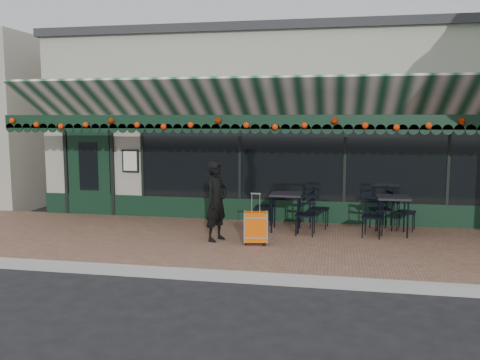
% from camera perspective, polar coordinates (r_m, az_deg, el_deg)
% --- Properties ---
extents(ground, '(80.00, 80.00, 0.00)m').
position_cam_1_polar(ground, '(8.11, 1.71, -11.27)').
color(ground, black).
rests_on(ground, ground).
extents(sidewalk, '(18.00, 4.00, 0.15)m').
position_cam_1_polar(sidewalk, '(10.00, 3.53, -7.30)').
color(sidewalk, brown).
rests_on(sidewalk, ground).
extents(curb, '(18.00, 0.16, 0.15)m').
position_cam_1_polar(curb, '(8.02, 1.62, -10.94)').
color(curb, '#9E9E99').
rests_on(curb, ground).
extents(restaurant_building, '(12.00, 9.60, 4.50)m').
position_cam_1_polar(restaurant_building, '(15.49, 6.33, 5.97)').
color(restaurant_building, '#9D9B88').
rests_on(restaurant_building, ground).
extents(woman, '(0.56, 0.67, 1.56)m').
position_cam_1_polar(woman, '(9.90, -2.66, -2.39)').
color(woman, black).
rests_on(woman, sidewalk).
extents(suitcase, '(0.46, 0.31, 0.98)m').
position_cam_1_polar(suitcase, '(9.65, 1.77, -5.36)').
color(suitcase, '#E25607').
rests_on(suitcase, sidewalk).
extents(cafe_table_a, '(0.64, 0.64, 0.79)m').
position_cam_1_polar(cafe_table_a, '(10.85, 16.80, -2.20)').
color(cafe_table_a, black).
rests_on(cafe_table_a, sidewalk).
extents(cafe_table_b, '(0.66, 0.66, 0.81)m').
position_cam_1_polar(cafe_table_b, '(10.79, 5.20, -1.91)').
color(cafe_table_b, black).
rests_on(cafe_table_b, sidewalk).
extents(chair_a_left, '(0.53, 0.53, 0.86)m').
position_cam_1_polar(chair_a_left, '(11.31, 15.57, -3.26)').
color(chair_a_left, black).
rests_on(chair_a_left, sidewalk).
extents(chair_a_right, '(0.47, 0.47, 0.77)m').
position_cam_1_polar(chair_a_right, '(11.41, 18.16, -3.49)').
color(chair_a_right, black).
rests_on(chair_a_right, sidewalk).
extents(chair_a_front, '(0.49, 0.49, 0.82)m').
position_cam_1_polar(chair_a_front, '(10.56, 14.67, -4.05)').
color(chair_a_front, black).
rests_on(chair_a_front, sidewalk).
extents(chair_b_left, '(0.41, 0.41, 0.79)m').
position_cam_1_polar(chair_b_left, '(11.47, 2.76, -3.03)').
color(chair_b_left, black).
rests_on(chair_b_left, sidewalk).
extents(chair_b_right, '(0.45, 0.45, 0.81)m').
position_cam_1_polar(chair_b_right, '(11.25, 8.91, -3.27)').
color(chair_b_right, black).
rests_on(chair_b_right, sidewalk).
extents(chair_b_front, '(0.44, 0.44, 0.81)m').
position_cam_1_polar(chair_b_front, '(10.51, 7.36, -3.95)').
color(chair_b_front, black).
rests_on(chair_b_front, sidewalk).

